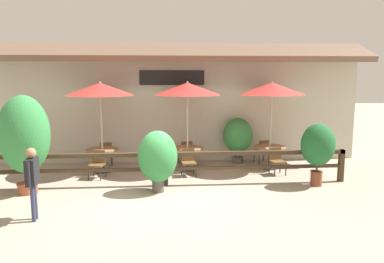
{
  "coord_description": "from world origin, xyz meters",
  "views": [
    {
      "loc": [
        -0.03,
        -9.24,
        3.11
      ],
      "look_at": [
        0.79,
        1.58,
        1.45
      ],
      "focal_mm": 35.0,
      "sensor_mm": 36.0,
      "label": 1
    }
  ],
  "objects_px": {
    "chair_middle_streetside": "(189,161)",
    "pedestrian": "(32,174)",
    "dining_table_far": "(270,151)",
    "chair_near_streetside": "(97,163)",
    "potted_plant_small_flowering": "(24,136)",
    "chair_middle_wallside": "(186,151)",
    "patio_umbrella_far": "(272,89)",
    "chair_far_streetside": "(277,160)",
    "dining_table_middle": "(188,152)",
    "chair_far_wallside": "(262,150)",
    "dining_table_near": "(102,153)",
    "potted_plant_entrance_palm": "(318,146)",
    "potted_plant_corner_fern": "(238,136)",
    "patio_umbrella_near": "(100,89)",
    "potted_plant_broad_leaf": "(158,157)",
    "chair_near_wallside": "(106,153)",
    "patio_umbrella_middle": "(187,89)"
  },
  "relations": [
    {
      "from": "chair_middle_streetside",
      "to": "pedestrian",
      "type": "relative_size",
      "value": 0.53
    },
    {
      "from": "chair_middle_streetside",
      "to": "dining_table_far",
      "type": "relative_size",
      "value": 0.8
    },
    {
      "from": "chair_near_streetside",
      "to": "potted_plant_small_flowering",
      "type": "relative_size",
      "value": 0.32
    },
    {
      "from": "pedestrian",
      "to": "chair_middle_wallside",
      "type": "bearing_deg",
      "value": 140.71
    },
    {
      "from": "chair_middle_streetside",
      "to": "patio_umbrella_far",
      "type": "height_order",
      "value": "patio_umbrella_far"
    },
    {
      "from": "patio_umbrella_far",
      "to": "chair_far_streetside",
      "type": "xyz_separation_m",
      "value": [
        0.01,
        -0.75,
        -2.19
      ]
    },
    {
      "from": "chair_near_streetside",
      "to": "dining_table_middle",
      "type": "xyz_separation_m",
      "value": [
        2.78,
        0.8,
        0.13
      ]
    },
    {
      "from": "chair_far_streetside",
      "to": "chair_far_wallside",
      "type": "bearing_deg",
      "value": 82.23
    },
    {
      "from": "dining_table_near",
      "to": "chair_near_streetside",
      "type": "height_order",
      "value": "chair_near_streetside"
    },
    {
      "from": "potted_plant_entrance_palm",
      "to": "potted_plant_corner_fern",
      "type": "xyz_separation_m",
      "value": [
        -1.69,
        2.85,
        -0.15
      ]
    },
    {
      "from": "potted_plant_entrance_palm",
      "to": "potted_plant_corner_fern",
      "type": "height_order",
      "value": "potted_plant_entrance_palm"
    },
    {
      "from": "chair_far_wallside",
      "to": "potted_plant_small_flowering",
      "type": "bearing_deg",
      "value": 8.12
    },
    {
      "from": "chair_middle_wallside",
      "to": "pedestrian",
      "type": "distance_m",
      "value": 6.01
    },
    {
      "from": "chair_middle_wallside",
      "to": "dining_table_far",
      "type": "xyz_separation_m",
      "value": [
        2.76,
        -0.76,
        0.13
      ]
    },
    {
      "from": "patio_umbrella_near",
      "to": "dining_table_near",
      "type": "height_order",
      "value": "patio_umbrella_near"
    },
    {
      "from": "chair_far_streetside",
      "to": "pedestrian",
      "type": "xyz_separation_m",
      "value": [
        -6.32,
        -3.31,
        0.56
      ]
    },
    {
      "from": "patio_umbrella_near",
      "to": "chair_middle_streetside",
      "type": "distance_m",
      "value": 3.57
    },
    {
      "from": "dining_table_near",
      "to": "potted_plant_broad_leaf",
      "type": "bearing_deg",
      "value": -51.17
    },
    {
      "from": "dining_table_near",
      "to": "chair_far_streetside",
      "type": "relative_size",
      "value": 1.25
    },
    {
      "from": "chair_middle_wallside",
      "to": "potted_plant_corner_fern",
      "type": "bearing_deg",
      "value": 169.17
    },
    {
      "from": "potted_plant_entrance_palm",
      "to": "chair_far_streetside",
      "type": "bearing_deg",
      "value": 120.25
    },
    {
      "from": "dining_table_far",
      "to": "chair_near_wallside",
      "type": "bearing_deg",
      "value": 172.38
    },
    {
      "from": "potted_plant_small_flowering",
      "to": "potted_plant_corner_fern",
      "type": "height_order",
      "value": "potted_plant_small_flowering"
    },
    {
      "from": "potted_plant_small_flowering",
      "to": "chair_middle_wallside",
      "type": "bearing_deg",
      "value": 33.58
    },
    {
      "from": "dining_table_near",
      "to": "chair_far_wallside",
      "type": "bearing_deg",
      "value": 7.99
    },
    {
      "from": "patio_umbrella_far",
      "to": "potted_plant_broad_leaf",
      "type": "relative_size",
      "value": 1.75
    },
    {
      "from": "patio_umbrella_middle",
      "to": "dining_table_far",
      "type": "bearing_deg",
      "value": -0.62
    },
    {
      "from": "patio_umbrella_near",
      "to": "patio_umbrella_far",
      "type": "relative_size",
      "value": 1.0
    },
    {
      "from": "patio_umbrella_middle",
      "to": "pedestrian",
      "type": "xyz_separation_m",
      "value": [
        -3.56,
        -4.08,
        -1.63
      ]
    },
    {
      "from": "chair_near_streetside",
      "to": "potted_plant_small_flowering",
      "type": "xyz_separation_m",
      "value": [
        -1.59,
        -1.37,
        1.08
      ]
    },
    {
      "from": "patio_umbrella_near",
      "to": "patio_umbrella_far",
      "type": "bearing_deg",
      "value": 0.18
    },
    {
      "from": "patio_umbrella_middle",
      "to": "potted_plant_entrance_palm",
      "type": "relative_size",
      "value": 1.63
    },
    {
      "from": "patio_umbrella_near",
      "to": "potted_plant_corner_fern",
      "type": "height_order",
      "value": "patio_umbrella_near"
    },
    {
      "from": "patio_umbrella_near",
      "to": "potted_plant_small_flowering",
      "type": "xyz_separation_m",
      "value": [
        -1.63,
        -2.12,
        -1.11
      ]
    },
    {
      "from": "dining_table_far",
      "to": "dining_table_middle",
      "type": "bearing_deg",
      "value": 179.38
    },
    {
      "from": "patio_umbrella_middle",
      "to": "pedestrian",
      "type": "height_order",
      "value": "patio_umbrella_middle"
    },
    {
      "from": "pedestrian",
      "to": "chair_far_wallside",
      "type": "bearing_deg",
      "value": 124.61
    },
    {
      "from": "dining_table_near",
      "to": "dining_table_middle",
      "type": "xyz_separation_m",
      "value": [
        2.75,
        0.05,
        0.0
      ]
    },
    {
      "from": "patio_umbrella_far",
      "to": "potted_plant_small_flowering",
      "type": "xyz_separation_m",
      "value": [
        -7.13,
        -2.14,
        -1.11
      ]
    },
    {
      "from": "chair_near_streetside",
      "to": "chair_middle_streetside",
      "type": "bearing_deg",
      "value": 13.94
    },
    {
      "from": "dining_table_middle",
      "to": "pedestrian",
      "type": "relative_size",
      "value": 0.66
    },
    {
      "from": "dining_table_middle",
      "to": "dining_table_far",
      "type": "distance_m",
      "value": 2.75
    },
    {
      "from": "chair_middle_wallside",
      "to": "potted_plant_entrance_palm",
      "type": "bearing_deg",
      "value": 128.95
    },
    {
      "from": "patio_umbrella_middle",
      "to": "chair_far_wallside",
      "type": "xyz_separation_m",
      "value": [
        2.7,
        0.72,
        -2.19
      ]
    },
    {
      "from": "potted_plant_corner_fern",
      "to": "chair_far_streetside",
      "type": "bearing_deg",
      "value": -59.1
    },
    {
      "from": "pedestrian",
      "to": "chair_far_streetside",
      "type": "bearing_deg",
      "value": 114.75
    },
    {
      "from": "dining_table_far",
      "to": "potted_plant_small_flowering",
      "type": "xyz_separation_m",
      "value": [
        -7.13,
        -2.14,
        0.94
      ]
    },
    {
      "from": "chair_near_streetside",
      "to": "potted_plant_corner_fern",
      "type": "relative_size",
      "value": 0.52
    },
    {
      "from": "dining_table_far",
      "to": "pedestrian",
      "type": "distance_m",
      "value": 7.52
    },
    {
      "from": "patio_umbrella_near",
      "to": "potted_plant_broad_leaf",
      "type": "bearing_deg",
      "value": -51.17
    }
  ]
}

